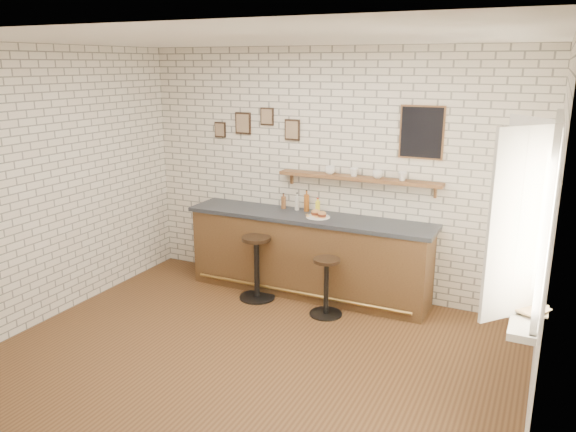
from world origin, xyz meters
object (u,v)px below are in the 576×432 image
(bar_counter, at_px, (308,255))
(shelf_cup_d, at_px, (402,176))
(bar_stool_right, at_px, (326,285))
(book_upper, at_px, (523,307))
(shelf_cup_a, at_px, (330,170))
(book_lower, at_px, (523,308))
(sandwich_plate, at_px, (318,217))
(condiment_bottle_yellow, at_px, (318,206))
(bitters_bottle_amber, at_px, (307,203))
(bitters_bottle_brown, at_px, (283,202))
(bar_stool_left, at_px, (257,266))
(shelf_cup_b, at_px, (354,172))
(shelf_cup_c, at_px, (378,174))
(bitters_bottle_white, at_px, (297,203))
(ciabatta_sandwich, at_px, (319,214))

(bar_counter, xyz_separation_m, shelf_cup_d, (1.08, 0.20, 1.04))
(bar_stool_right, distance_m, book_upper, 2.43)
(bar_stool_right, bearing_deg, shelf_cup_a, 109.82)
(bar_stool_right, height_order, book_upper, book_upper)
(book_lower, bearing_deg, sandwich_plate, 147.60)
(condiment_bottle_yellow, distance_m, book_upper, 3.06)
(bitters_bottle_amber, relative_size, book_upper, 1.15)
(bitters_bottle_brown, bearing_deg, bitters_bottle_amber, -0.00)
(sandwich_plate, bearing_deg, bar_stool_left, -148.59)
(bitters_bottle_amber, bearing_deg, book_upper, -34.19)
(bar_stool_right, distance_m, shelf_cup_d, 1.52)
(bar_counter, height_order, shelf_cup_d, shelf_cup_d)
(bitters_bottle_amber, distance_m, shelf_cup_d, 1.26)
(shelf_cup_a, relative_size, shelf_cup_b, 1.17)
(bar_counter, xyz_separation_m, bar_stool_right, (0.44, -0.50, -0.14))
(bar_stool_left, xyz_separation_m, shelf_cup_d, (1.57, 0.62, 1.13))
(condiment_bottle_yellow, xyz_separation_m, shelf_cup_d, (1.03, 0.03, 0.46))
(bitters_bottle_amber, bearing_deg, bar_stool_right, -51.06)
(shelf_cup_d, bearing_deg, bar_stool_left, 168.64)
(shelf_cup_b, bearing_deg, bar_stool_right, -150.66)
(shelf_cup_d, bearing_deg, condiment_bottle_yellow, 148.43)
(shelf_cup_a, xyz_separation_m, shelf_cup_c, (0.59, 0.00, -0.00))
(bitters_bottle_brown, relative_size, shelf_cup_d, 1.86)
(bar_stool_left, xyz_separation_m, bar_stool_right, (0.94, -0.08, -0.06))
(shelf_cup_b, bearing_deg, condiment_bottle_yellow, 126.65)
(book_lower, height_order, book_upper, book_upper)
(bar_stool_right, bearing_deg, bitters_bottle_white, 135.01)
(bitters_bottle_brown, height_order, book_lower, bitters_bottle_brown)
(sandwich_plate, bearing_deg, bitters_bottle_amber, 139.12)
(ciabatta_sandwich, xyz_separation_m, bar_stool_left, (-0.65, -0.39, -0.64))
(bar_counter, distance_m, bitters_bottle_white, 0.66)
(condiment_bottle_yellow, height_order, bar_stool_left, condiment_bottle_yellow)
(shelf_cup_b, xyz_separation_m, shelf_cup_d, (0.58, 0.00, 0.00))
(bar_stool_left, relative_size, shelf_cup_a, 6.31)
(bar_counter, relative_size, shelf_cup_d, 28.81)
(bar_stool_left, relative_size, book_lower, 3.20)
(bitters_bottle_brown, bearing_deg, ciabatta_sandwich, -20.15)
(bar_counter, bearing_deg, sandwich_plate, -14.19)
(sandwich_plate, xyz_separation_m, shelf_cup_b, (0.35, 0.24, 0.53))
(shelf_cup_a, distance_m, book_upper, 3.02)
(bitters_bottle_brown, bearing_deg, shelf_cup_d, 0.98)
(condiment_bottle_yellow, xyz_separation_m, bar_stool_left, (-0.54, -0.60, -0.67))
(sandwich_plate, relative_size, shelf_cup_b, 2.62)
(condiment_bottle_yellow, bearing_deg, book_lower, -35.50)
(ciabatta_sandwich, bearing_deg, sandwich_plate, 180.00)
(shelf_cup_c, relative_size, book_lower, 0.49)
(sandwich_plate, xyz_separation_m, bar_stool_left, (-0.64, -0.39, -0.59))
(sandwich_plate, bearing_deg, book_lower, -33.15)
(shelf_cup_d, bearing_deg, book_upper, -84.33)
(bar_counter, distance_m, bitters_bottle_amber, 0.65)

